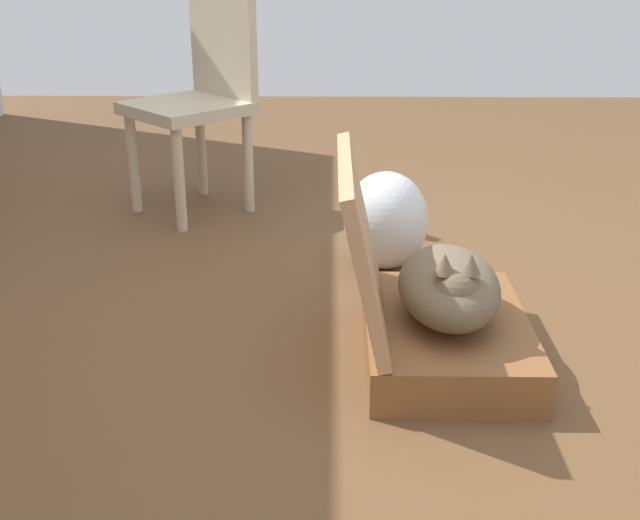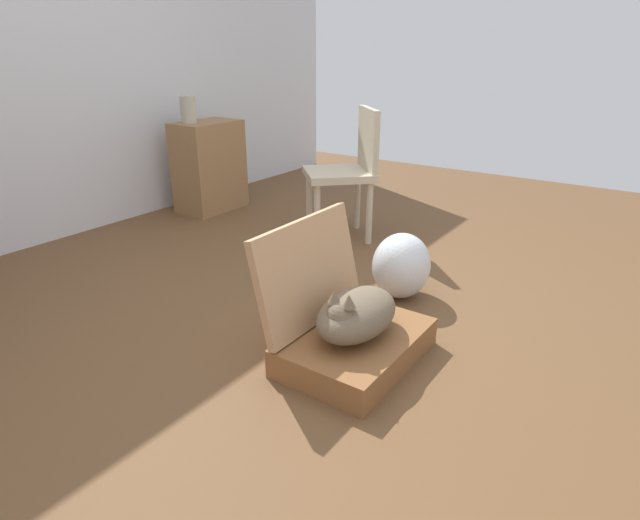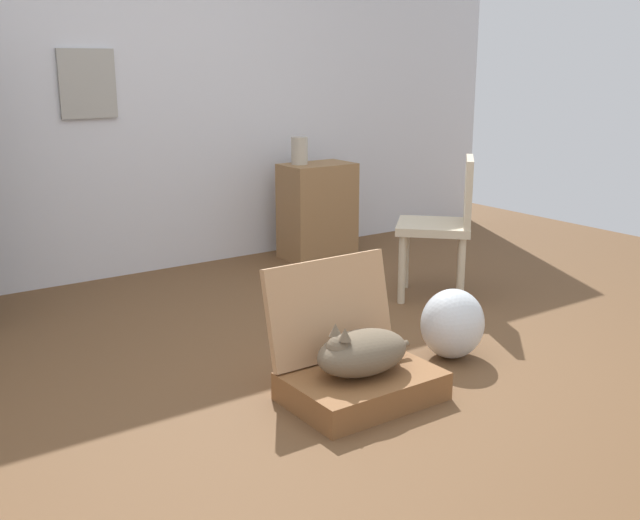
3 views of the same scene
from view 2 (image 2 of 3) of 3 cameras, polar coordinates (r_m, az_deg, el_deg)
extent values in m
plane|color=brown|center=(2.51, -1.64, -7.83)|extent=(7.68, 7.68, 0.00)
cube|color=silver|center=(3.96, -31.09, 19.91)|extent=(6.40, 0.12, 2.60)
cube|color=brown|center=(2.28, 3.91, -9.40)|extent=(0.65, 0.46, 0.13)
cube|color=tan|center=(2.26, -1.17, -1.26)|extent=(0.65, 0.14, 0.46)
ellipsoid|color=brown|center=(2.20, 4.02, -5.89)|extent=(0.44, 0.28, 0.19)
sphere|color=brown|center=(2.09, 2.32, -6.13)|extent=(0.12, 0.12, 0.12)
cone|color=brown|center=(2.03, 3.16, -4.47)|extent=(0.06, 0.06, 0.06)
cone|color=brown|center=(2.07, 1.56, -3.99)|extent=(0.06, 0.06, 0.06)
cylinder|color=brown|center=(2.39, 5.58, -4.89)|extent=(0.20, 0.03, 0.07)
ellipsoid|color=silver|center=(2.81, 8.83, -0.61)|extent=(0.33, 0.30, 0.35)
cube|color=olive|center=(4.40, -11.95, 9.92)|extent=(0.53, 0.34, 0.71)
cylinder|color=#B7AD99|center=(4.27, -14.14, 15.59)|extent=(0.12, 0.12, 0.20)
cylinder|color=beige|center=(3.81, -1.17, 6.29)|extent=(0.04, 0.04, 0.43)
cylinder|color=beige|center=(3.48, -0.31, 4.79)|extent=(0.04, 0.04, 0.43)
cylinder|color=beige|center=(3.87, 4.07, 6.52)|extent=(0.04, 0.04, 0.43)
cylinder|color=beige|center=(3.56, 5.37, 5.07)|extent=(0.04, 0.04, 0.43)
cube|color=beige|center=(3.62, 2.04, 9.34)|extent=(0.61, 0.61, 0.05)
cube|color=beige|center=(3.62, 5.28, 12.96)|extent=(0.31, 0.31, 0.41)
camera|label=1|loc=(1.36, -70.11, 2.84)|focal=44.99mm
camera|label=3|loc=(1.41, 133.39, -7.74)|focal=41.91mm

